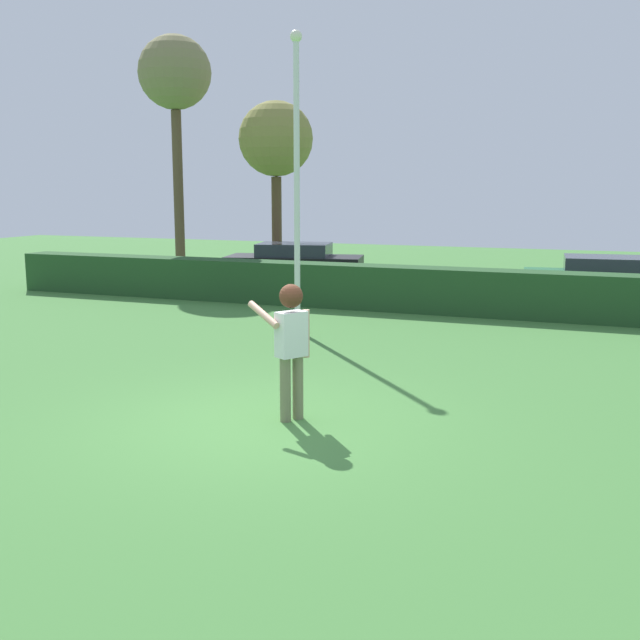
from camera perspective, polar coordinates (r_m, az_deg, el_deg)
ground_plane at (r=9.80m, az=-4.38°, el=-7.76°), size 60.00×60.00×0.00m
person at (r=9.67m, az=-2.20°, el=-1.22°), size 0.84×0.50×1.77m
frisbee at (r=10.08m, az=-2.81°, el=-0.11°), size 0.24×0.24×0.03m
lamppost at (r=15.62m, az=-1.75°, el=11.19°), size 0.24×0.24×6.00m
hedge_row at (r=18.44m, az=8.41°, el=2.24°), size 23.83×0.90×1.08m
parked_car_black at (r=23.87m, az=-1.93°, el=4.43°), size 4.47×2.55×1.25m
parked_car_green at (r=20.54m, az=20.85°, el=2.89°), size 4.34×2.11×1.25m
maple_tree at (r=25.37m, az=-3.32°, el=13.25°), size 2.42×2.42×5.73m
bare_elm_tree at (r=26.05m, az=-10.82°, el=17.41°), size 2.35×2.35×7.78m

